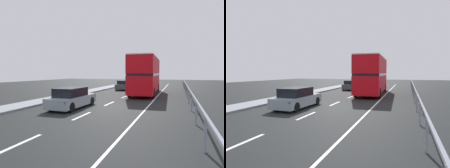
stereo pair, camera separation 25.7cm
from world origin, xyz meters
The scene contains 7 objects.
ground_plane centered at (0.00, 0.00, -0.05)m, with size 74.74×120.00×0.10m, color black.
near_sidewalk_kerb centered at (-5.76, 0.00, 0.07)m, with size 2.13×80.00×0.14m, color gray.
lane_paint_markings centered at (2.00, 8.10, 0.00)m, with size 3.33×46.00×0.01m.
bridge_side_railing centered at (6.13, 9.00, 0.96)m, with size 0.10×42.00×1.20m.
double_decker_bus_red centered at (1.64, 10.05, 2.30)m, with size 2.94×10.93×4.30m.
hatchback_car_near centered at (-1.88, -0.97, 0.69)m, with size 1.79×4.43×1.46m.
sedan_car_ahead centered at (-2.25, 14.96, 0.67)m, with size 1.96×4.37×1.38m.
Camera 1 is at (5.30, -13.58, 2.52)m, focal length 32.25 mm.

